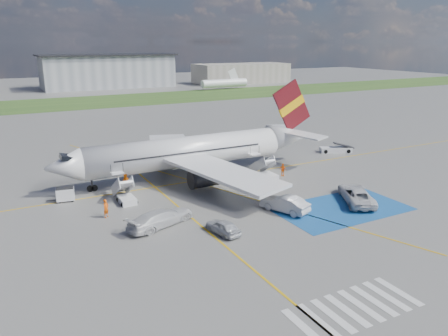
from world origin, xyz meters
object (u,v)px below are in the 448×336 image
Objects in this scene: gpu_cart at (65,195)px; car_silver_b at (285,204)px; car_silver_a at (223,227)px; airliner at (196,150)px; belt_loader at (336,150)px; van_white_b at (161,215)px; van_white_a at (356,192)px.

car_silver_b is (19.51, -13.91, 0.15)m from gpu_cart.
gpu_cart is 19.34m from car_silver_a.
airliner is 6.82× the size of belt_loader.
van_white_b is at bearing -34.01° from car_silver_b.
airliner is at bearing -116.96° from car_silver_a.
car_silver_b is (2.71, -15.84, -2.53)m from airliner.
airliner is 16.63m from van_white_b.
belt_loader is at bearing -96.72° from van_white_a.
belt_loader is at bearing -158.22° from car_silver_a.
van_white_a reaches higher than car_silver_a.
car_silver_b reaches higher than car_silver_a.
gpu_cart reaches higher than belt_loader.
van_white_b reaches higher than car_silver_a.
airliner is 17.12m from gpu_cart.
van_white_a reaches higher than car_silver_b.
gpu_cart is at bearing -151.70° from belt_loader.
gpu_cart is 0.53× the size of car_silver_a.
van_white_a is at bearing -102.31° from belt_loader.
car_silver_a is at bearing -44.37° from gpu_cart.
van_white_a reaches higher than van_white_b.
gpu_cart is at bearing 11.54° from van_white_b.
car_silver_a is at bearing -124.20° from belt_loader.
gpu_cart is 13.26m from van_white_b.
gpu_cart is 0.38× the size of belt_loader.
car_silver_b reaches higher than belt_loader.
car_silver_b is 0.96× the size of van_white_b.
van_white_a is (8.72, -1.24, 0.24)m from car_silver_b.
car_silver_a is at bearing -10.07° from car_silver_b.
car_silver_a is 16.90m from van_white_a.
airliner reaches higher than car_silver_b.
gpu_cart is 32.04m from van_white_a.
belt_loader is (41.65, 2.94, -0.32)m from gpu_cart.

